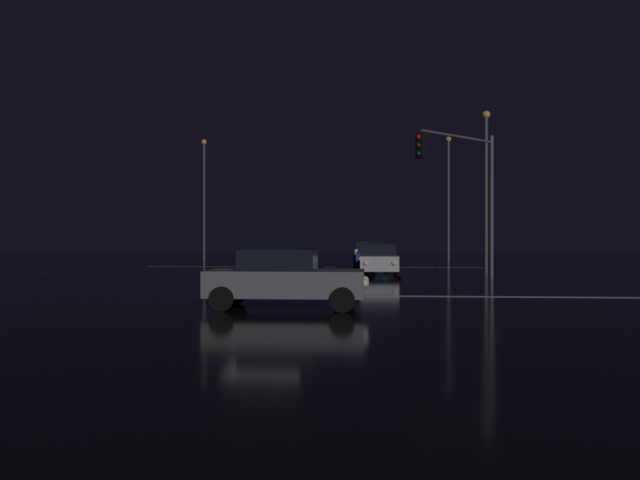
% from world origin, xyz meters
% --- Properties ---
extents(ground, '(120.00, 120.00, 0.10)m').
position_xyz_m(ground, '(0.00, 0.00, -0.05)').
color(ground, black).
extents(stop_line_north, '(0.35, 14.94, 0.01)m').
position_xyz_m(stop_line_north, '(0.00, 8.70, 0.00)').
color(stop_line_north, white).
rests_on(stop_line_north, ground).
extents(centre_line_ns, '(22.00, 0.15, 0.01)m').
position_xyz_m(centre_line_ns, '(0.00, 20.30, 0.00)').
color(centre_line_ns, yellow).
rests_on(centre_line_ns, ground).
extents(crosswalk_bar_east, '(14.94, 0.40, 0.01)m').
position_xyz_m(crosswalk_bar_east, '(8.80, 0.00, 0.00)').
color(crosswalk_bar_east, white).
rests_on(crosswalk_bar_east, ground).
extents(sedan_silver, '(2.02, 4.33, 1.57)m').
position_xyz_m(sedan_silver, '(3.97, 10.91, 0.80)').
color(sedan_silver, '#B7B7BC').
rests_on(sedan_silver, ground).
extents(sedan_blue, '(2.02, 4.33, 1.57)m').
position_xyz_m(sedan_blue, '(3.66, 16.92, 0.80)').
color(sedan_blue, navy).
rests_on(sedan_blue, ground).
extents(sedan_green, '(2.02, 4.33, 1.57)m').
position_xyz_m(sedan_green, '(3.99, 22.82, 0.80)').
color(sedan_green, '#14512D').
rests_on(sedan_green, ground).
extents(sedan_white, '(2.02, 4.33, 1.57)m').
position_xyz_m(sedan_white, '(3.39, 28.61, 0.80)').
color(sedan_white, silver).
rests_on(sedan_white, ground).
extents(sedan_orange, '(2.02, 4.33, 1.57)m').
position_xyz_m(sedan_orange, '(3.86, 34.44, 0.80)').
color(sedan_orange, '#C66014').
rests_on(sedan_orange, ground).
extents(sedan_red, '(2.02, 4.33, 1.57)m').
position_xyz_m(sedan_red, '(3.57, 40.17, 0.80)').
color(sedan_red, maroon).
rests_on(sedan_red, ground).
extents(sedan_gray_crossing, '(4.33, 2.02, 1.57)m').
position_xyz_m(sedan_gray_crossing, '(1.17, -3.73, 0.80)').
color(sedan_gray_crossing, slate).
rests_on(sedan_gray_crossing, ground).
extents(traffic_signal_ne, '(3.83, 3.83, 6.58)m').
position_xyz_m(traffic_signal_ne, '(7.63, 7.63, 4.58)').
color(traffic_signal_ne, '#4C4C51').
rests_on(traffic_signal_ne, ground).
extents(streetlamp_right_far, '(0.44, 0.44, 9.87)m').
position_xyz_m(streetlamp_right_far, '(9.80, 30.30, 5.64)').
color(streetlamp_right_far, '#424247').
rests_on(streetlamp_right_far, ground).
extents(streetlamp_right_near, '(0.44, 0.44, 8.75)m').
position_xyz_m(streetlamp_right_near, '(9.80, 14.30, 5.06)').
color(streetlamp_right_near, '#424247').
rests_on(streetlamp_right_near, ground).
extents(streetlamp_left_far, '(0.44, 0.44, 9.87)m').
position_xyz_m(streetlamp_left_far, '(-9.80, 30.30, 5.64)').
color(streetlamp_left_far, '#424247').
rests_on(streetlamp_left_far, ground).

